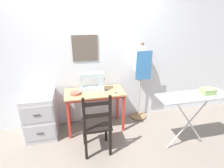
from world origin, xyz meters
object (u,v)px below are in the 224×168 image
Objects in this scene: fabric_bowl at (76,93)px; thread_spool_near_machine at (107,90)px; sewing_machine at (93,82)px; dress_form at (141,66)px; ironing_board at (194,99)px; storage_box at (208,91)px; wooden_chair at (96,125)px; filing_cabinet at (41,115)px; scissors at (117,92)px.

fabric_bowl reaches higher than thread_spool_near_machine.
dress_form is at bearing 7.90° from sewing_machine.
ironing_board is 0.22m from storage_box.
wooden_chair is 4.88× the size of storage_box.
filing_cabinet is 2.35m from ironing_board.
ironing_board reaches higher than thread_spool_near_machine.
sewing_machine is at bearing 167.63° from thread_spool_near_machine.
storage_box reaches higher than ironing_board.
ironing_board is at bearing -7.93° from wooden_chair.
filing_cabinet is (-0.88, -0.03, -0.49)m from sewing_machine.
dress_form is (0.66, 0.17, 0.32)m from thread_spool_near_machine.
wooden_chair is at bearing 172.07° from ironing_board.
sewing_machine reaches higher than fabric_bowl.
thread_spool_near_machine is 0.75m from dress_form.
filing_cabinet is at bearing 161.67° from storage_box.
fabric_bowl is at bearing 157.72° from storage_box.
ironing_board is at bearing -24.65° from fabric_bowl.
scissors is 0.69× the size of storage_box.
sewing_machine reaches higher than storage_box.
wooden_chair is 1.33m from dress_form.
scissors is at bearing 144.43° from ironing_board.
dress_form is at bearing 5.01° from filing_cabinet.
sewing_machine is 0.27× the size of dress_form.
scissors is 0.67m from dress_form.
sewing_machine is 0.42× the size of wooden_chair.
sewing_machine is 1.01m from filing_cabinet.
wooden_chair is at bearing -141.04° from dress_form.
sewing_machine is 0.43m from scissors.
storage_box is at bearing -7.08° from wooden_chair.
storage_box reaches higher than scissors.
fabric_bowl is at bearing 173.97° from scissors.
storage_box is (1.13, -0.67, 0.19)m from scissors.
thread_spool_near_machine is at bearing -165.73° from dress_form.
thread_spool_near_machine is at bearing -12.37° from sewing_machine.
fabric_bowl is at bearing -176.08° from thread_spool_near_machine.
thread_spool_near_machine is (0.21, -0.05, -0.13)m from sewing_machine.
ironing_board reaches higher than scissors.
ironing_board is (1.60, -0.73, 0.08)m from fabric_bowl.
thread_spool_near_machine is 1.51m from storage_box.
fabric_bowl is at bearing 155.35° from ironing_board.
thread_spool_near_machine is 0.04× the size of ironing_board.
sewing_machine is 1.53m from ironing_board.
storage_box is at bearing -31.06° from thread_spool_near_machine.
dress_form is 1.42× the size of ironing_board.
ironing_board is (1.08, -0.77, 0.08)m from thread_spool_near_machine.
fabric_bowl is 4.20× the size of thread_spool_near_machine.
dress_form is at bearing 38.96° from wooden_chair.
dress_form reaches higher than filing_cabinet.
filing_cabinet is at bearing 179.26° from thread_spool_near_machine.
ironing_board is (0.93, -0.66, 0.10)m from scissors.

